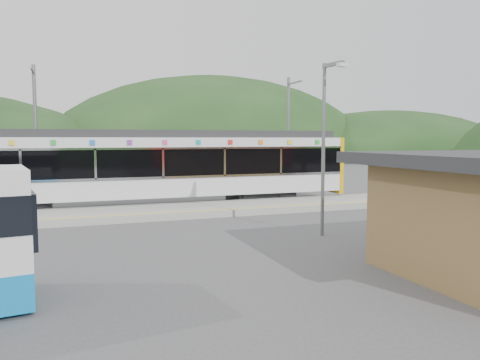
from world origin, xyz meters
name	(u,v)px	position (x,y,z in m)	size (l,w,h in m)	color
ground	(222,225)	(0.00, 0.00, 0.00)	(120.00, 120.00, 0.00)	#4C4C4F
hills	(301,201)	(6.19, 5.29, 0.00)	(146.00, 149.00, 26.00)	#1E3D19
platform	(199,209)	(0.00, 3.30, 0.15)	(26.00, 3.20, 0.30)	#9E9E99
yellow_line	(207,210)	(0.00, 2.00, 0.30)	(26.00, 0.10, 0.01)	yellow
train	(148,165)	(-1.88, 6.00, 2.06)	(20.44, 3.01, 3.74)	black
catenary_mast_west	(36,133)	(-7.00, 8.56, 3.65)	(0.18, 1.80, 7.00)	slate
catenary_mast_east	(288,134)	(7.00, 8.56, 3.65)	(0.18, 1.80, 7.00)	slate
lamp_post	(325,134)	(2.67, -3.12, 3.51)	(0.37, 1.06, 5.88)	slate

